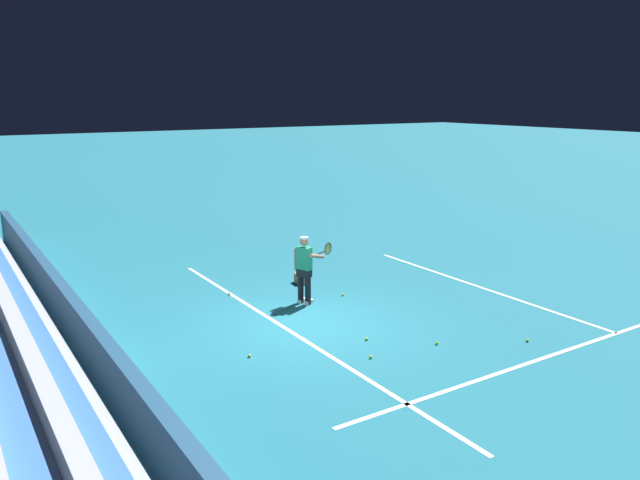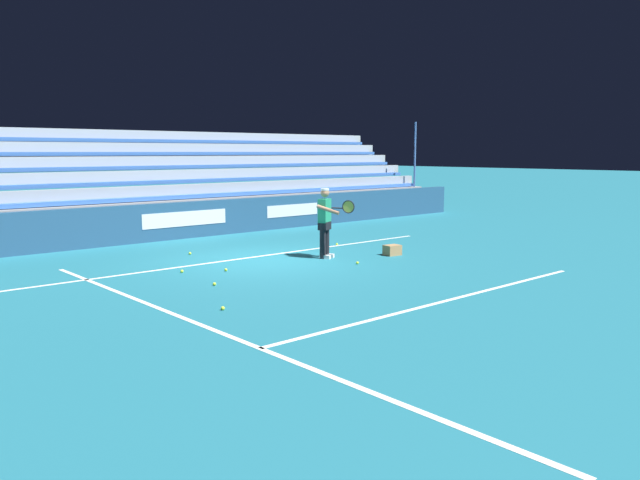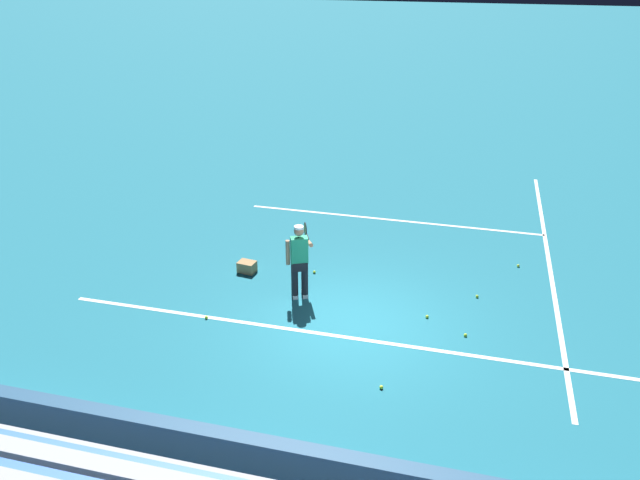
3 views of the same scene
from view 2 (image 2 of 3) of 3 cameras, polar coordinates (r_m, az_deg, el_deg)
ground_plane at (r=15.14m, az=-5.20°, el=-1.84°), size 160.00×160.00×0.00m
court_baseline_white at (r=15.54m, az=-6.30°, el=-1.58°), size 12.00×0.10×0.01m
court_sideline_white at (r=9.66m, az=-10.80°, el=-7.65°), size 0.10×12.00×0.01m
court_service_line_white at (r=11.28m, az=11.70°, el=-5.39°), size 8.22×0.10×0.01m
back_wall_sponsor_board at (r=19.01m, az=-13.62°, el=1.67°), size 26.13×0.25×1.10m
bleacher_stand at (r=21.34m, az=-16.99°, el=2.88°), size 24.82×4.00×3.85m
tennis_player at (r=15.25m, az=0.50°, el=1.66°), size 0.57×1.08×1.71m
ball_box_cardboard at (r=15.86m, az=6.62°, el=-0.93°), size 0.44×0.35×0.26m
tennis_ball_near_player at (r=13.82m, az=-8.60°, el=-2.71°), size 0.07×0.07×0.07m
tennis_ball_stray_back at (r=13.83m, az=-12.51°, el=-2.80°), size 0.07×0.07×0.07m
tennis_ball_far_left at (r=16.21m, az=-11.80°, el=-1.20°), size 0.07×0.07×0.07m
tennis_ball_by_box at (r=17.43m, az=1.56°, el=-0.39°), size 0.07×0.07×0.07m
tennis_ball_toward_net at (r=14.54m, az=3.44°, el=-2.10°), size 0.07×0.07×0.07m
tennis_ball_far_right at (r=10.48m, az=-8.88°, el=-6.18°), size 0.07×0.07×0.07m
tennis_ball_midcourt at (r=12.39m, az=-9.63°, el=-3.99°), size 0.07×0.07×0.07m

